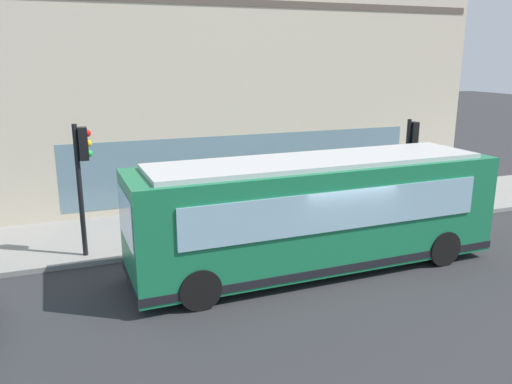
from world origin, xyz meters
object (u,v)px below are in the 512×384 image
at_px(city_bus_nearside, 316,214).
at_px(pedestrian_by_light_pole, 263,190).
at_px(pedestrian_walking_along_curb, 212,202).
at_px(traffic_light_down_block, 83,165).
at_px(pedestrian_near_hydrant, 441,168).
at_px(traffic_light_near_corner, 411,149).
at_px(pedestrian_near_building_entrance, 427,180).
at_px(fire_hydrant, 320,198).

distance_m(city_bus_nearside, pedestrian_by_light_pole, 4.22).
relative_size(pedestrian_walking_along_curb, pedestrian_by_light_pole, 0.91).
xyz_separation_m(traffic_light_down_block, pedestrian_near_hydrant, (2.88, -14.70, -1.74)).
bearing_deg(traffic_light_near_corner, traffic_light_down_block, 90.27).
bearing_deg(pedestrian_near_building_entrance, pedestrian_near_hydrant, -48.90).
height_order(fire_hydrant, pedestrian_near_building_entrance, pedestrian_near_building_entrance).
relative_size(fire_hydrant, pedestrian_near_hydrant, 0.48).
bearing_deg(traffic_light_near_corner, pedestrian_near_building_entrance, -63.42).
relative_size(traffic_light_near_corner, fire_hydrant, 4.64).
distance_m(pedestrian_near_hydrant, pedestrian_by_light_pole, 8.93).
bearing_deg(pedestrian_near_building_entrance, city_bus_nearside, 118.58).
relative_size(city_bus_nearside, traffic_light_down_block, 2.69).
distance_m(pedestrian_walking_along_curb, pedestrian_near_building_entrance, 8.33).
bearing_deg(fire_hydrant, traffic_light_near_corner, -128.37).
bearing_deg(pedestrian_walking_along_curb, traffic_light_near_corner, -97.77).
bearing_deg(pedestrian_near_hydrant, pedestrian_walking_along_curb, 99.91).
bearing_deg(city_bus_nearside, pedestrian_near_building_entrance, -61.42).
distance_m(traffic_light_down_block, pedestrian_near_hydrant, 15.08).
height_order(city_bus_nearside, pedestrian_by_light_pole, city_bus_nearside).
xyz_separation_m(city_bus_nearside, pedestrian_near_hydrant, (5.67, -8.94, -0.53)).
relative_size(traffic_light_near_corner, pedestrian_walking_along_curb, 2.13).
xyz_separation_m(fire_hydrant, pedestrian_by_light_pole, (-0.59, 2.51, 0.66)).
height_order(pedestrian_walking_along_curb, pedestrian_by_light_pole, pedestrian_by_light_pole).
relative_size(traffic_light_down_block, pedestrian_by_light_pole, 2.12).
bearing_deg(pedestrian_by_light_pole, pedestrian_near_building_entrance, -95.88).
xyz_separation_m(traffic_light_near_corner, pedestrian_near_hydrant, (2.83, -3.84, -1.51)).
relative_size(city_bus_nearside, traffic_light_near_corner, 2.94).
bearing_deg(pedestrian_by_light_pole, pedestrian_walking_along_curb, 101.95).
height_order(city_bus_nearside, traffic_light_near_corner, traffic_light_near_corner).
height_order(fire_hydrant, pedestrian_by_light_pole, pedestrian_by_light_pole).
relative_size(pedestrian_near_hydrant, pedestrian_near_building_entrance, 0.88).
bearing_deg(pedestrian_near_building_entrance, pedestrian_walking_along_curb, 88.33).
xyz_separation_m(fire_hydrant, pedestrian_near_building_entrance, (-1.25, -3.86, 0.65)).
xyz_separation_m(city_bus_nearside, traffic_light_down_block, (2.79, 5.76, 1.22)).
bearing_deg(pedestrian_by_light_pole, traffic_light_down_block, 103.46).
xyz_separation_m(fire_hydrant, pedestrian_near_hydrant, (0.88, -6.30, 0.52)).
height_order(pedestrian_near_building_entrance, pedestrian_by_light_pole, pedestrian_by_light_pole).
bearing_deg(traffic_light_down_block, pedestrian_near_hydrant, -78.92).
height_order(traffic_light_down_block, pedestrian_near_hydrant, traffic_light_down_block).
relative_size(city_bus_nearside, pedestrian_near_hydrant, 6.54).
xyz_separation_m(traffic_light_near_corner, pedestrian_walking_along_curb, (0.94, 6.93, -1.47)).
relative_size(traffic_light_near_corner, traffic_light_down_block, 0.91).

